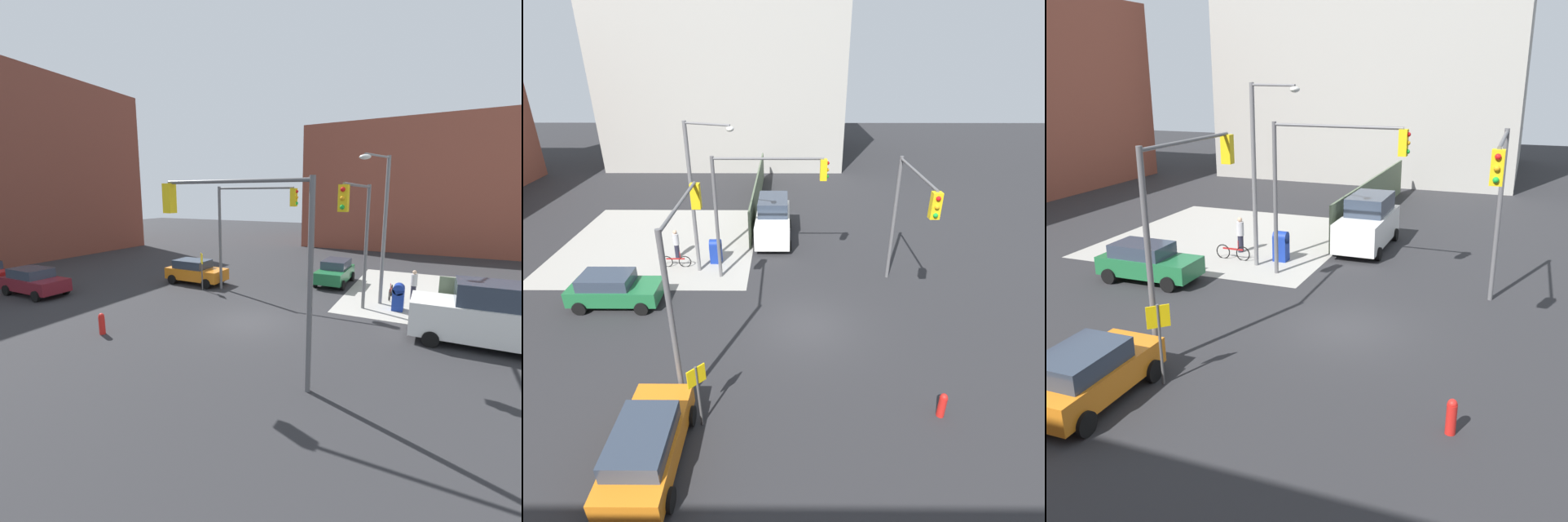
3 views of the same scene
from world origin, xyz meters
TOP-DOWN VIEW (x-y plane):
  - ground_plane at (0.00, 0.00)m, footprint 120.00×120.00m
  - sidewalk_corner at (9.00, 9.00)m, footprint 12.00×12.00m
  - building_warehouse_north at (9.50, 34.00)m, footprint 32.00×18.00m
  - traffic_signal_nw_corner at (-2.49, 4.50)m, footprint 5.30×0.36m
  - traffic_signal_se_corner at (2.41, -4.50)m, footprint 5.48×0.36m
  - traffic_signal_ne_corner at (4.50, 2.33)m, footprint 0.36×5.68m
  - street_lamp_corner at (5.08, 5.45)m, footprint 1.19×2.54m
  - warning_sign_two_way at (-5.40, 3.69)m, footprint 0.48×0.48m
  - mailbox_blue at (6.20, 5.00)m, footprint 0.56×0.64m
  - fire_hydrant at (-5.00, -4.20)m, footprint 0.26×0.26m
  - sedan_maroon at (-13.88, -1.75)m, footprint 4.27×2.02m
  - hatchback_green at (1.74, 9.16)m, footprint 2.02×4.21m
  - coupe_orange at (-6.85, 4.94)m, footprint 4.11×2.02m
  - van_white_delivery at (9.76, 1.80)m, footprint 5.40×2.32m
  - pedestrian_crossing at (6.80, 7.40)m, footprint 0.36×0.36m
  - bicycle_leaning_on_fence at (5.60, 7.20)m, footprint 0.05×1.75m
  - bicycle_at_crosswalk at (-6.80, 6.00)m, footprint 1.75×0.05m

SIDE VIEW (x-z plane):
  - ground_plane at x=0.00m, z-range 0.00..0.00m
  - sidewalk_corner at x=9.00m, z-range 0.00..0.01m
  - bicycle_leaning_on_fence at x=5.60m, z-range -0.14..0.83m
  - bicycle_at_crosswalk at x=-6.80m, z-range -0.14..0.83m
  - fire_hydrant at x=-5.00m, z-range 0.02..0.96m
  - mailbox_blue at x=6.20m, z-range 0.05..1.48m
  - coupe_orange at x=-6.85m, z-range 0.03..1.65m
  - hatchback_green at x=1.74m, z-range 0.03..1.65m
  - sedan_maroon at x=-13.88m, z-range 0.03..1.65m
  - pedestrian_crossing at x=6.80m, z-range 0.04..1.78m
  - van_white_delivery at x=9.76m, z-range -0.03..2.59m
  - warning_sign_two_way at x=-5.40m, z-range 0.44..2.84m
  - traffic_signal_nw_corner at x=-2.49m, z-range 1.37..7.87m
  - traffic_signal_se_corner at x=2.41m, z-range 1.38..7.88m
  - traffic_signal_ne_corner at x=4.50m, z-range 1.39..7.89m
  - street_lamp_corner at x=5.08m, z-range 0.70..8.70m
  - building_warehouse_north at x=9.50m, z-range 0.00..13.72m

